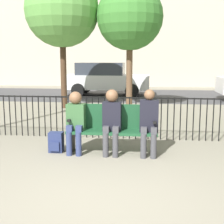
% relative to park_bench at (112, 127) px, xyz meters
% --- Properties ---
extents(ground_plane, '(80.00, 80.00, 0.00)m').
position_rel_park_bench_xyz_m(ground_plane, '(0.00, -2.13, -0.49)').
color(ground_plane, gray).
extents(park_bench, '(1.70, 0.45, 0.92)m').
position_rel_park_bench_xyz_m(park_bench, '(0.00, 0.00, 0.00)').
color(park_bench, '#194728').
rests_on(park_bench, ground).
extents(seated_person_0, '(0.34, 0.39, 1.18)m').
position_rel_park_bench_xyz_m(seated_person_0, '(-0.69, -0.13, 0.18)').
color(seated_person_0, navy).
rests_on(seated_person_0, ground).
extents(seated_person_1, '(0.34, 0.39, 1.23)m').
position_rel_park_bench_xyz_m(seated_person_1, '(-0.00, -0.13, 0.20)').
color(seated_person_1, '#3D3D42').
rests_on(seated_person_1, ground).
extents(seated_person_2, '(0.34, 0.39, 1.23)m').
position_rel_park_bench_xyz_m(seated_person_2, '(0.69, -0.13, 0.19)').
color(seated_person_2, '#3D3D42').
rests_on(seated_person_2, ground).
extents(backpack, '(0.27, 0.23, 0.39)m').
position_rel_park_bench_xyz_m(backpack, '(-1.08, -0.11, -0.30)').
color(backpack, navy).
rests_on(backpack, ground).
extents(fence_railing, '(9.01, 0.03, 0.95)m').
position_rel_park_bench_xyz_m(fence_railing, '(-0.02, 1.09, 0.07)').
color(fence_railing, black).
rests_on(fence_railing, ground).
extents(tree_1, '(2.63, 2.63, 4.82)m').
position_rel_park_bench_xyz_m(tree_1, '(-2.41, 5.39, 3.00)').
color(tree_1, '#422D1E').
rests_on(tree_1, ground).
extents(tree_3, '(2.30, 2.30, 4.37)m').
position_rel_park_bench_xyz_m(tree_3, '(-0.01, 5.34, 2.71)').
color(tree_3, brown).
rests_on(tree_3, ground).
extents(street_surface, '(24.00, 6.00, 0.01)m').
position_rel_park_bench_xyz_m(street_surface, '(0.00, 9.87, -0.49)').
color(street_surface, '#3D3D3F').
rests_on(street_surface, ground).
extents(parked_car_0, '(4.20, 1.94, 1.62)m').
position_rel_park_bench_xyz_m(parked_car_0, '(-1.48, 9.77, 0.35)').
color(parked_car_0, silver).
rests_on(parked_car_0, ground).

